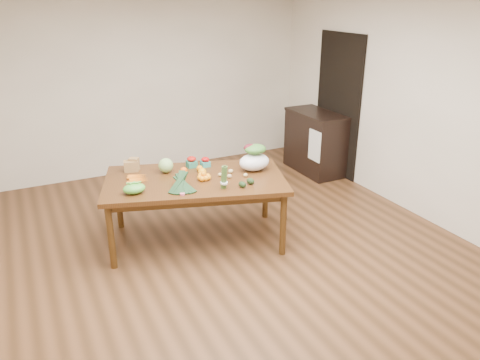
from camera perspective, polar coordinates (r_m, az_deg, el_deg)
name	(u,v)px	position (r m, az deg, el deg)	size (l,w,h in m)	color
floor	(235,255)	(5.08, -0.65, -9.10)	(6.00, 6.00, 0.00)	brown
room_walls	(234,133)	(4.53, -0.72, 5.70)	(5.02, 6.02, 2.70)	white
dining_table	(196,210)	(5.22, -5.36, -3.62)	(1.92, 1.07, 0.75)	#442910
doorway_dark	(338,105)	(7.21, 11.84, 8.88)	(0.02, 1.00, 2.10)	black
cabinet	(315,142)	(7.33, 9.12, 4.58)	(0.52, 1.02, 0.94)	black
dish_towel	(315,146)	(6.88, 9.08, 4.14)	(0.02, 0.28, 0.45)	white
paper_bag	(131,165)	(5.37, -13.16, 1.80)	(0.21, 0.17, 0.15)	olive
cabbage	(166,165)	(5.25, -9.04, 1.76)	(0.16, 0.16, 0.16)	#91BA6B
strawberry_basket_a	(192,163)	(5.39, -5.91, 2.10)	(0.11, 0.11, 0.10)	red
strawberry_basket_b	(205,163)	(5.40, -4.25, 2.11)	(0.10, 0.10, 0.09)	#B50D0C
orange_a	(184,171)	(5.20, -6.87, 1.16)	(0.08, 0.08, 0.08)	#E4590E
orange_b	(200,169)	(5.24, -4.94, 1.40)	(0.07, 0.07, 0.07)	orange
orange_c	(202,172)	(5.11, -4.63, 0.96)	(0.09, 0.09, 0.09)	#FBA10F
mandarin_cluster	(204,175)	(5.01, -4.47, 0.57)	(0.18, 0.18, 0.09)	orange
carrots	(138,178)	(5.13, -12.31, 0.21)	(0.22, 0.24, 0.03)	orange
snap_pea_bag	(134,188)	(4.77, -12.78, -1.02)	(0.23, 0.17, 0.10)	#5EB53D
kale_bunch	(182,184)	(4.73, -7.13, -0.46)	(0.32, 0.40, 0.16)	black
asparagus_bundle	(224,177)	(4.74, -1.96, 0.35)	(0.08, 0.08, 0.25)	#567F3A
potato_a	(220,175)	(5.10, -2.45, 0.66)	(0.05, 0.04, 0.04)	#CCBC76
potato_b	(229,176)	(5.05, -1.29, 0.48)	(0.05, 0.05, 0.05)	tan
potato_c	(231,171)	(5.18, -1.14, 1.08)	(0.06, 0.05, 0.05)	tan
potato_d	(223,171)	(5.19, -2.06, 1.05)	(0.05, 0.04, 0.04)	#DBCB7E
potato_e	(245,175)	(5.08, 0.67, 0.61)	(0.05, 0.04, 0.04)	#D6BB7B
avocado_a	(242,184)	(4.80, 0.28, -0.55)	(0.06, 0.09, 0.06)	black
avocado_b	(250,181)	(4.89, 1.28, -0.14)	(0.07, 0.10, 0.07)	black
salad_bag	(254,159)	(5.24, 1.75, 2.62)	(0.35, 0.26, 0.27)	white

